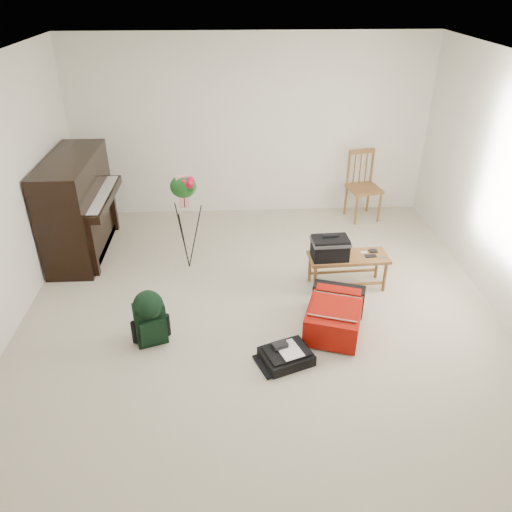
{
  "coord_description": "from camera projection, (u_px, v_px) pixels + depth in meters",
  "views": [
    {
      "loc": [
        -0.27,
        -4.14,
        3.18
      ],
      "look_at": [
        -0.05,
        0.35,
        0.58
      ],
      "focal_mm": 35.0,
      "sensor_mm": 36.0,
      "label": 1
    }
  ],
  "objects": [
    {
      "name": "wall_back",
      "position": [
        251.0,
        128.0,
        6.94
      ],
      "size": [
        5.0,
        0.04,
        2.5
      ],
      "primitive_type": "cube",
      "color": "white",
      "rests_on": "floor"
    },
    {
      "name": "bench",
      "position": [
        336.0,
        250.0,
        5.5
      ],
      "size": [
        0.9,
        0.4,
        0.68
      ],
      "rotation": [
        0.0,
        0.0,
        0.05
      ],
      "color": "olive",
      "rests_on": "floor"
    },
    {
      "name": "piano",
      "position": [
        79.0,
        208.0,
        6.18
      ],
      "size": [
        0.71,
        1.5,
        1.25
      ],
      "color": "black",
      "rests_on": "floor"
    },
    {
      "name": "green_backpack",
      "position": [
        149.0,
        315.0,
        4.74
      ],
      "size": [
        0.33,
        0.31,
        0.58
      ],
      "rotation": [
        0.0,
        0.0,
        0.32
      ],
      "color": "black",
      "rests_on": "floor"
    },
    {
      "name": "ceiling",
      "position": [
        264.0,
        68.0,
        3.94
      ],
      "size": [
        5.0,
        5.5,
        0.01
      ],
      "primitive_type": "cube",
      "color": "white",
      "rests_on": "wall_back"
    },
    {
      "name": "floor",
      "position": [
        262.0,
        321.0,
        5.19
      ],
      "size": [
        5.0,
        5.5,
        0.01
      ],
      "primitive_type": "cube",
      "color": "beige",
      "rests_on": "ground"
    },
    {
      "name": "dining_chair",
      "position": [
        364.0,
        186.0,
        7.12
      ],
      "size": [
        0.5,
        0.5,
        0.98
      ],
      "rotation": [
        0.0,
        0.0,
        0.21
      ],
      "color": "olive",
      "rests_on": "floor"
    },
    {
      "name": "flower_stand",
      "position": [
        186.0,
        223.0,
        5.83
      ],
      "size": [
        0.46,
        0.46,
        1.22
      ],
      "rotation": [
        0.0,
        0.0,
        0.22
      ],
      "color": "black",
      "rests_on": "floor"
    },
    {
      "name": "black_duffel",
      "position": [
        286.0,
        355.0,
        4.63
      ],
      "size": [
        0.54,
        0.49,
        0.19
      ],
      "rotation": [
        0.0,
        0.0,
        0.37
      ],
      "color": "black",
      "rests_on": "floor"
    },
    {
      "name": "red_suitcase",
      "position": [
        333.0,
        312.0,
        5.03
      ],
      "size": [
        0.72,
        0.9,
        0.33
      ],
      "rotation": [
        0.0,
        0.0,
        -0.32
      ],
      "color": "#AA1107",
      "rests_on": "floor"
    }
  ]
}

